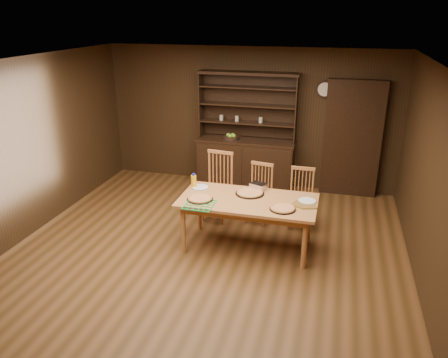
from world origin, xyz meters
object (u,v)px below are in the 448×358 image
(china_hutch, at_px, (246,157))
(dining_table, at_px, (248,205))
(chair_left, at_px, (218,183))
(chair_center, at_px, (260,191))
(chair_right, at_px, (301,196))
(juice_bottle, at_px, (194,181))

(china_hutch, relative_size, dining_table, 1.15)
(china_hutch, relative_size, chair_left, 1.96)
(chair_center, xyz_separation_m, chair_right, (0.66, -0.02, -0.01))
(chair_center, distance_m, juice_bottle, 1.17)
(dining_table, relative_size, juice_bottle, 8.77)
(china_hutch, bearing_deg, chair_right, -49.39)
(chair_left, xyz_separation_m, juice_bottle, (-0.20, -0.63, 0.26))
(china_hutch, height_order, chair_right, china_hutch)
(china_hutch, xyz_separation_m, chair_right, (1.18, -1.37, -0.10))
(chair_right, bearing_deg, chair_left, -177.40)
(chair_left, relative_size, juice_bottle, 5.14)
(dining_table, bearing_deg, chair_center, 90.00)
(china_hutch, relative_size, juice_bottle, 10.06)
(china_hutch, xyz_separation_m, chair_center, (0.52, -1.35, -0.09))
(china_hutch, height_order, juice_bottle, china_hutch)
(china_hutch, distance_m, chair_left, 1.43)
(dining_table, relative_size, chair_right, 2.01)
(chair_left, xyz_separation_m, chair_center, (0.67, 0.07, -0.09))
(chair_left, xyz_separation_m, chair_right, (1.33, 0.05, -0.09))
(dining_table, bearing_deg, china_hutch, 102.85)
(dining_table, bearing_deg, chair_left, 127.96)
(chair_left, relative_size, chair_right, 1.17)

